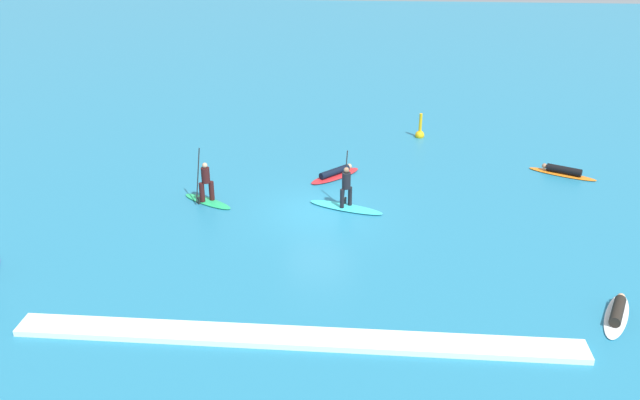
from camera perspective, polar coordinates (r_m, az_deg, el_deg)
The scene contains 8 objects.
ground_plane at distance 25.70m, azimuth -0.00°, elevation -1.01°, with size 120.00×120.00×0.00m, color teal.
surfer_on_green_board at distance 26.67m, azimuth -9.89°, elevation 0.81°, with size 2.42×1.79×2.35m.
surfer_on_teal_board at distance 25.81m, azimuth 2.28°, elevation 0.08°, with size 3.14×1.66×2.28m.
surfer_on_orange_board at distance 31.06m, azimuth 20.44°, elevation 2.35°, with size 2.88×1.86×0.41m.
surfer_on_red_board at distance 28.90m, azimuth 1.35°, elevation 2.29°, with size 2.44×2.52×0.41m.
surfer_on_white_board at distance 21.28m, azimuth 24.55°, elevation -8.93°, with size 1.65×2.63×0.41m.
marker_buoy at distance 34.25m, azimuth 8.72°, elevation 5.82°, with size 0.47×0.47×1.39m.
wave_crest at distance 18.53m, azimuth -2.09°, elevation -11.96°, with size 15.89×0.90×0.18m, color white.
Camera 1 is at (1.84, -23.09, 11.14)m, focal length 36.62 mm.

